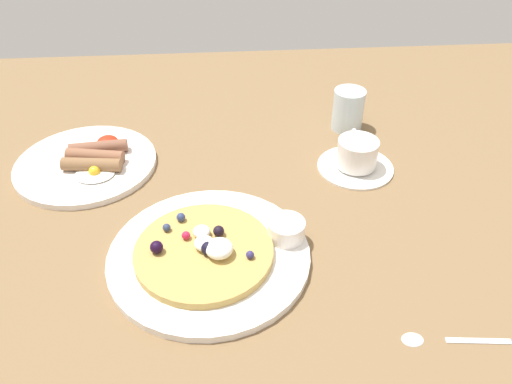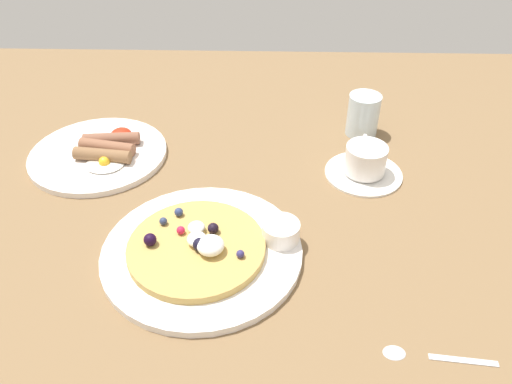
# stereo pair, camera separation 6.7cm
# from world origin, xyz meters

# --- Properties ---
(ground_plane) EXTENTS (1.63, 1.34, 0.03)m
(ground_plane) POSITION_xyz_m (0.00, 0.00, -0.01)
(ground_plane) COLOR brown
(pancake_plate) EXTENTS (0.30, 0.30, 0.01)m
(pancake_plate) POSITION_xyz_m (-0.06, -0.10, 0.01)
(pancake_plate) COLOR white
(pancake_plate) RESTS_ON ground_plane
(pancake_with_berries) EXTENTS (0.20, 0.20, 0.04)m
(pancake_with_berries) POSITION_xyz_m (-0.07, -0.11, 0.02)
(pancake_with_berries) COLOR tan
(pancake_with_berries) RESTS_ON pancake_plate
(syrup_ramekin) EXTENTS (0.06, 0.06, 0.03)m
(syrup_ramekin) POSITION_xyz_m (0.06, -0.08, 0.03)
(syrup_ramekin) COLOR white
(syrup_ramekin) RESTS_ON pancake_plate
(breakfast_plate) EXTENTS (0.26, 0.26, 0.01)m
(breakfast_plate) POSITION_xyz_m (-0.29, 0.15, 0.01)
(breakfast_plate) COLOR white
(breakfast_plate) RESTS_ON ground_plane
(fried_breakfast) EXTENTS (0.11, 0.14, 0.03)m
(fried_breakfast) POSITION_xyz_m (-0.26, 0.15, 0.02)
(fried_breakfast) COLOR brown
(fried_breakfast) RESTS_ON breakfast_plate
(coffee_saucer) EXTENTS (0.14, 0.14, 0.01)m
(coffee_saucer) POSITION_xyz_m (0.21, 0.11, 0.00)
(coffee_saucer) COLOR white
(coffee_saucer) RESTS_ON ground_plane
(coffee_cup) EXTENTS (0.07, 0.10, 0.05)m
(coffee_cup) POSITION_xyz_m (0.21, 0.11, 0.03)
(coffee_cup) COLOR white
(coffee_cup) RESTS_ON coffee_saucer
(teaspoon) EXTENTS (0.14, 0.03, 0.01)m
(teaspoon) POSITION_xyz_m (0.22, -0.27, 0.00)
(teaspoon) COLOR silver
(teaspoon) RESTS_ON ground_plane
(water_glass) EXTENTS (0.06, 0.06, 0.08)m
(water_glass) POSITION_xyz_m (0.23, 0.25, 0.04)
(water_glass) COLOR silver
(water_glass) RESTS_ON ground_plane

